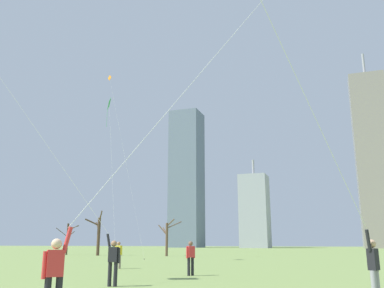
{
  "coord_description": "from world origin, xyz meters",
  "views": [
    {
      "loc": [
        5.41,
        -9.62,
        1.52
      ],
      "look_at": [
        0.0,
        6.0,
        5.52
      ],
      "focal_mm": 38.44,
      "sensor_mm": 36.0,
      "label": 1
    }
  ],
  "objects_px": {
    "kite_flyer_midfield_right_blue": "(339,191)",
    "bare_tree_far_right_edge": "(98,233)",
    "bystander_watching_nearby": "(191,256)",
    "kite_flyer_foreground_left_white": "(149,151)",
    "distant_kite_drifting_right_orange": "(114,102)",
    "kite_flyer_far_back_red": "(51,165)",
    "bare_tree_rightmost": "(167,236)",
    "bare_tree_left_of_center": "(68,238)",
    "distant_kite_low_near_trees_green": "(109,110)",
    "bystander_far_off_by_trees": "(118,253)"
  },
  "relations": [
    {
      "from": "kite_flyer_midfield_right_blue",
      "to": "bare_tree_far_right_edge",
      "type": "distance_m",
      "value": 46.76
    },
    {
      "from": "kite_flyer_midfield_right_blue",
      "to": "bystander_watching_nearby",
      "type": "distance_m",
      "value": 11.62
    },
    {
      "from": "kite_flyer_foreground_left_white",
      "to": "bare_tree_far_right_edge",
      "type": "height_order",
      "value": "kite_flyer_foreground_left_white"
    },
    {
      "from": "distant_kite_drifting_right_orange",
      "to": "bare_tree_far_right_edge",
      "type": "distance_m",
      "value": 17.57
    },
    {
      "from": "kite_flyer_midfield_right_blue",
      "to": "kite_flyer_far_back_red",
      "type": "bearing_deg",
      "value": 166.14
    },
    {
      "from": "bystander_watching_nearby",
      "to": "distant_kite_drifting_right_orange",
      "type": "xyz_separation_m",
      "value": [
        -16.11,
        19.53,
        16.36
      ]
    },
    {
      "from": "kite_flyer_foreground_left_white",
      "to": "bare_tree_rightmost",
      "type": "height_order",
      "value": "kite_flyer_foreground_left_white"
    },
    {
      "from": "kite_flyer_midfield_right_blue",
      "to": "bare_tree_left_of_center",
      "type": "height_order",
      "value": "kite_flyer_midfield_right_blue"
    },
    {
      "from": "kite_flyer_far_back_red",
      "to": "distant_kite_low_near_trees_green",
      "type": "height_order",
      "value": "kite_flyer_far_back_red"
    },
    {
      "from": "kite_flyer_far_back_red",
      "to": "bystander_far_off_by_trees",
      "type": "xyz_separation_m",
      "value": [
        -2.62,
        10.33,
        -3.57
      ]
    },
    {
      "from": "distant_kite_drifting_right_orange",
      "to": "bare_tree_rightmost",
      "type": "relative_size",
      "value": 4.67
    },
    {
      "from": "bare_tree_rightmost",
      "to": "bare_tree_left_of_center",
      "type": "xyz_separation_m",
      "value": [
        -14.89,
        0.73,
        -0.07
      ]
    },
    {
      "from": "kite_flyer_midfield_right_blue",
      "to": "distant_kite_low_near_trees_green",
      "type": "distance_m",
      "value": 31.52
    },
    {
      "from": "bare_tree_left_of_center",
      "to": "bystander_far_off_by_trees",
      "type": "bearing_deg",
      "value": -49.13
    },
    {
      "from": "bystander_far_off_by_trees",
      "to": "bystander_watching_nearby",
      "type": "distance_m",
      "value": 7.15
    },
    {
      "from": "distant_kite_low_near_trees_green",
      "to": "bare_tree_left_of_center",
      "type": "bearing_deg",
      "value": 133.39
    },
    {
      "from": "kite_flyer_midfield_right_blue",
      "to": "bystander_watching_nearby",
      "type": "bearing_deg",
      "value": 127.42
    },
    {
      "from": "kite_flyer_foreground_left_white",
      "to": "distant_kite_drifting_right_orange",
      "type": "relative_size",
      "value": 0.7
    },
    {
      "from": "kite_flyer_far_back_red",
      "to": "distant_kite_drifting_right_orange",
      "type": "relative_size",
      "value": 0.74
    },
    {
      "from": "kite_flyer_foreground_left_white",
      "to": "distant_kite_low_near_trees_green",
      "type": "relative_size",
      "value": 0.95
    },
    {
      "from": "kite_flyer_foreground_left_white",
      "to": "bystander_far_off_by_trees",
      "type": "bearing_deg",
      "value": 121.23
    },
    {
      "from": "kite_flyer_midfield_right_blue",
      "to": "bare_tree_rightmost",
      "type": "distance_m",
      "value": 42.32
    },
    {
      "from": "kite_flyer_foreground_left_white",
      "to": "bystander_watching_nearby",
      "type": "relative_size",
      "value": 8.97
    },
    {
      "from": "bystander_far_off_by_trees",
      "to": "distant_kite_drifting_right_orange",
      "type": "relative_size",
      "value": 0.08
    },
    {
      "from": "kite_flyer_far_back_red",
      "to": "distant_kite_drifting_right_orange",
      "type": "xyz_separation_m",
      "value": [
        -12.67,
        26.07,
        12.79
      ]
    },
    {
      "from": "bystander_far_off_by_trees",
      "to": "bare_tree_far_right_edge",
      "type": "distance_m",
      "value": 28.69
    },
    {
      "from": "kite_flyer_midfield_right_blue",
      "to": "bare_tree_far_right_edge",
      "type": "xyz_separation_m",
      "value": [
        -29.17,
        36.55,
        0.06
      ]
    },
    {
      "from": "bystander_far_off_by_trees",
      "to": "bare_tree_left_of_center",
      "type": "bearing_deg",
      "value": 130.87
    },
    {
      "from": "bystander_watching_nearby",
      "to": "bystander_far_off_by_trees",
      "type": "bearing_deg",
      "value": 148.03
    },
    {
      "from": "bare_tree_left_of_center",
      "to": "bystander_watching_nearby",
      "type": "bearing_deg",
      "value": -46.12
    },
    {
      "from": "kite_flyer_far_back_red",
      "to": "bystander_far_off_by_trees",
      "type": "bearing_deg",
      "value": 104.25
    },
    {
      "from": "kite_flyer_foreground_left_white",
      "to": "distant_kite_drifting_right_orange",
      "type": "xyz_separation_m",
      "value": [
        -18.69,
        30.0,
        13.51
      ]
    },
    {
      "from": "kite_flyer_midfield_right_blue",
      "to": "bystander_far_off_by_trees",
      "type": "distance_m",
      "value": 18.43
    },
    {
      "from": "bystander_far_off_by_trees",
      "to": "bare_tree_rightmost",
      "type": "relative_size",
      "value": 0.36
    },
    {
      "from": "bystander_watching_nearby",
      "to": "distant_kite_drifting_right_orange",
      "type": "bearing_deg",
      "value": 129.52
    },
    {
      "from": "bare_tree_far_right_edge",
      "to": "kite_flyer_midfield_right_blue",
      "type": "bearing_deg",
      "value": -51.41
    },
    {
      "from": "bystander_watching_nearby",
      "to": "bare_tree_rightmost",
      "type": "bearing_deg",
      "value": 114.65
    },
    {
      "from": "distant_kite_drifting_right_orange",
      "to": "bare_tree_left_of_center",
      "type": "distance_m",
      "value": 21.25
    },
    {
      "from": "kite_flyer_far_back_red",
      "to": "distant_kite_drifting_right_orange",
      "type": "distance_m",
      "value": 31.68
    },
    {
      "from": "kite_flyer_foreground_left_white",
      "to": "distant_kite_drifting_right_orange",
      "type": "distance_m",
      "value": 37.84
    },
    {
      "from": "distant_kite_low_near_trees_green",
      "to": "bare_tree_far_right_edge",
      "type": "distance_m",
      "value": 20.53
    },
    {
      "from": "bare_tree_rightmost",
      "to": "bare_tree_far_right_edge",
      "type": "height_order",
      "value": "bare_tree_far_right_edge"
    },
    {
      "from": "kite_flyer_midfield_right_blue",
      "to": "distant_kite_low_near_trees_green",
      "type": "height_order",
      "value": "kite_flyer_midfield_right_blue"
    },
    {
      "from": "distant_kite_low_near_trees_green",
      "to": "distant_kite_drifting_right_orange",
      "type": "xyz_separation_m",
      "value": [
        -3.42,
        6.61,
        3.49
      ]
    },
    {
      "from": "bystander_far_off_by_trees",
      "to": "bystander_watching_nearby",
      "type": "height_order",
      "value": "same"
    },
    {
      "from": "kite_flyer_foreground_left_white",
      "to": "bystander_far_off_by_trees",
      "type": "height_order",
      "value": "kite_flyer_foreground_left_white"
    },
    {
      "from": "kite_flyer_midfield_right_blue",
      "to": "distant_kite_drifting_right_orange",
      "type": "height_order",
      "value": "distant_kite_drifting_right_orange"
    },
    {
      "from": "bystander_far_off_by_trees",
      "to": "distant_kite_low_near_trees_green",
      "type": "height_order",
      "value": "distant_kite_low_near_trees_green"
    },
    {
      "from": "bystander_watching_nearby",
      "to": "distant_kite_low_near_trees_green",
      "type": "relative_size",
      "value": 0.11
    },
    {
      "from": "bystander_far_off_by_trees",
      "to": "bystander_watching_nearby",
      "type": "xyz_separation_m",
      "value": [
        6.07,
        -3.79,
        0.0
      ]
    }
  ]
}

